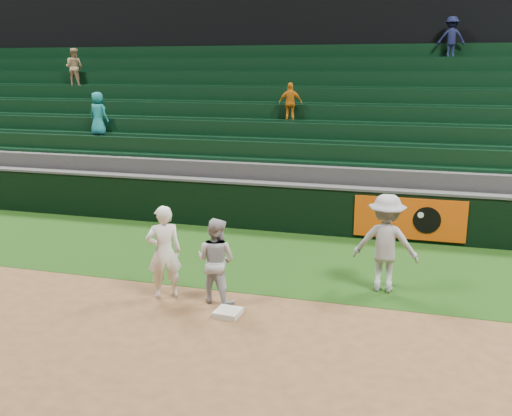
{
  "coord_description": "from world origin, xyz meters",
  "views": [
    {
      "loc": [
        3.1,
        -8.59,
        4.1
      ],
      "look_at": [
        -0.03,
        2.3,
        1.3
      ],
      "focal_mm": 40.0,
      "sensor_mm": 36.0,
      "label": 1
    }
  ],
  "objects": [
    {
      "name": "ground",
      "position": [
        0.0,
        0.0,
        0.0
      ],
      "size": [
        70.0,
        70.0,
        0.0
      ],
      "primitive_type": "plane",
      "color": "brown",
      "rests_on": "ground"
    },
    {
      "name": "foul_grass",
      "position": [
        0.0,
        3.0,
        0.0
      ],
      "size": [
        36.0,
        4.2,
        0.01
      ],
      "primitive_type": "cube",
      "color": "#14360D",
      "rests_on": "ground"
    },
    {
      "name": "upper_deck",
      "position": [
        0.0,
        17.45,
        6.0
      ],
      "size": [
        40.0,
        12.0,
        12.0
      ],
      "primitive_type": "cube",
      "color": "black",
      "rests_on": "ground"
    },
    {
      "name": "first_base",
      "position": [
        0.16,
        -0.09,
        0.05
      ],
      "size": [
        0.45,
        0.45,
        0.09
      ],
      "primitive_type": "cube",
      "rotation": [
        0.0,
        0.0,
        -0.07
      ],
      "color": "silver",
      "rests_on": "ground"
    },
    {
      "name": "first_baseman",
      "position": [
        -1.19,
        0.36,
        0.86
      ],
      "size": [
        0.75,
        0.67,
        1.73
      ],
      "primitive_type": "imported",
      "rotation": [
        0.0,
        0.0,
        3.67
      ],
      "color": "white",
      "rests_on": "ground"
    },
    {
      "name": "baserunner",
      "position": [
        -0.23,
        0.42,
        0.77
      ],
      "size": [
        0.86,
        0.73,
        1.55
      ],
      "primitive_type": "imported",
      "rotation": [
        0.0,
        0.0,
        2.93
      ],
      "color": "#ADAFB8",
      "rests_on": "ground"
    },
    {
      "name": "base_coach",
      "position": [
        2.63,
        1.77,
        0.93
      ],
      "size": [
        1.21,
        0.71,
        1.85
      ],
      "primitive_type": "imported",
      "rotation": [
        0.0,
        0.0,
        3.12
      ],
      "color": "#A1A3AE",
      "rests_on": "foul_grass"
    },
    {
      "name": "field_wall",
      "position": [
        0.03,
        5.2,
        0.63
      ],
      "size": [
        36.0,
        0.45,
        1.25
      ],
      "color": "black",
      "rests_on": "ground"
    },
    {
      "name": "stadium_seating",
      "position": [
        0.0,
        8.97,
        1.7
      ],
      "size": [
        36.0,
        5.95,
        5.65
      ],
      "color": "#333335",
      "rests_on": "ground"
    }
  ]
}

